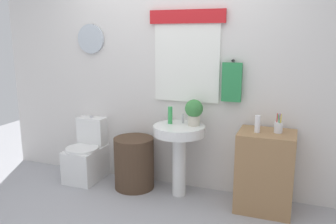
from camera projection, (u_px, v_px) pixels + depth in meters
back_wall at (173, 72)px, 3.84m from camera, size 4.40×0.18×2.60m
toilet at (87, 156)px, 4.16m from camera, size 0.38×0.51×0.75m
laundry_hamper at (134, 163)px, 3.90m from camera, size 0.45×0.45×0.58m
pedestal_sink at (179, 142)px, 3.65m from camera, size 0.54×0.54×0.78m
faucet at (183, 118)px, 3.71m from camera, size 0.03×0.03×0.10m
wooden_cabinet at (265, 171)px, 3.39m from camera, size 0.54×0.44×0.79m
soap_bottle at (170, 115)px, 3.68m from camera, size 0.05×0.05×0.18m
potted_plant at (194, 111)px, 3.59m from camera, size 0.19×0.19×0.28m
lotion_bottle at (257, 124)px, 3.28m from camera, size 0.05×0.05×0.17m
toothbrush_cup at (278, 127)px, 3.28m from camera, size 0.08×0.08×0.19m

